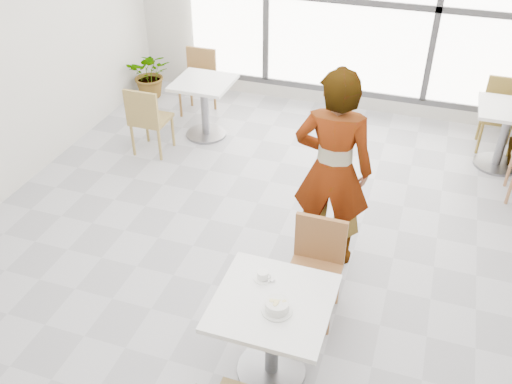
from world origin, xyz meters
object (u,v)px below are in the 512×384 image
(coffee_cup, at_px, (263,276))
(bg_chair_left_near, at_px, (147,117))
(person, at_px, (333,170))
(bg_table_left, at_px, (204,101))
(plant_left, at_px, (151,74))
(oatmeal_bowl, at_px, (277,306))
(bg_table_right, at_px, (506,129))
(main_table, at_px, (272,323))
(bg_chair_right_far, at_px, (501,109))
(chair_far, at_px, (316,262))
(bg_chair_left_far, at_px, (199,77))

(coffee_cup, bearing_deg, bg_chair_left_near, 132.52)
(person, distance_m, bg_table_left, 2.73)
(bg_table_left, height_order, plant_left, bg_table_left)
(oatmeal_bowl, relative_size, coffee_cup, 1.32)
(bg_table_left, distance_m, bg_chair_left_near, 0.79)
(bg_table_right, distance_m, plant_left, 4.80)
(main_table, xyz_separation_m, oatmeal_bowl, (0.05, -0.08, 0.27))
(coffee_cup, bearing_deg, bg_table_left, 119.91)
(main_table, relative_size, plant_left, 1.15)
(oatmeal_bowl, xyz_separation_m, bg_table_left, (-1.95, 3.34, -0.31))
(bg_table_left, distance_m, plant_left, 1.48)
(bg_chair_left_near, bearing_deg, bg_chair_right_far, -158.76)
(bg_chair_left_near, bearing_deg, main_table, 132.10)
(main_table, relative_size, chair_far, 0.92)
(main_table, height_order, bg_chair_right_far, bg_chair_right_far)
(chair_far, bearing_deg, person, 93.99)
(bg_chair_left_far, distance_m, bg_chair_right_far, 3.88)
(bg_table_left, bearing_deg, bg_chair_left_far, 118.53)
(main_table, height_order, plant_left, main_table)
(bg_table_right, xyz_separation_m, bg_chair_left_far, (-3.91, 0.23, 0.01))
(bg_chair_left_far, bearing_deg, oatmeal_bowl, -59.97)
(bg_table_right, relative_size, plant_left, 1.08)
(person, bearing_deg, bg_chair_left_far, -49.46)
(main_table, bearing_deg, plant_left, 127.12)
(oatmeal_bowl, xyz_separation_m, person, (0.04, 1.53, 0.15))
(coffee_cup, distance_m, bg_chair_right_far, 4.35)
(bg_table_left, bearing_deg, oatmeal_bowl, -59.69)
(bg_chair_left_far, bearing_deg, bg_chair_left_near, -94.75)
(person, bearing_deg, bg_chair_right_far, -122.67)
(main_table, relative_size, oatmeal_bowl, 3.81)
(person, bearing_deg, plant_left, -42.86)
(coffee_cup, xyz_separation_m, bg_table_right, (1.80, 3.49, -0.29))
(chair_far, relative_size, bg_chair_right_far, 1.00)
(main_table, xyz_separation_m, plant_left, (-3.11, 4.11, -0.18))
(chair_far, xyz_separation_m, bg_table_right, (1.53, 2.91, -0.01))
(coffee_cup, height_order, person, person)
(bg_table_left, bearing_deg, plant_left, 144.87)
(oatmeal_bowl, height_order, plant_left, oatmeal_bowl)
(bg_table_left, relative_size, plant_left, 1.08)
(bg_table_left, relative_size, bg_chair_left_near, 0.86)
(main_table, height_order, chair_far, chair_far)
(coffee_cup, height_order, bg_chair_right_far, bg_chair_right_far)
(person, distance_m, bg_chair_left_far, 3.41)
(oatmeal_bowl, bearing_deg, bg_table_left, 120.31)
(bg_table_right, height_order, plant_left, bg_table_right)
(chair_far, xyz_separation_m, bg_chair_right_far, (1.48, 3.40, 0.00))
(bg_chair_left_far, distance_m, plant_left, 0.90)
(bg_chair_right_far, bearing_deg, bg_chair_left_far, -176.25)
(main_table, height_order, bg_chair_left_near, bg_chair_left_near)
(main_table, distance_m, bg_chair_left_near, 3.51)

